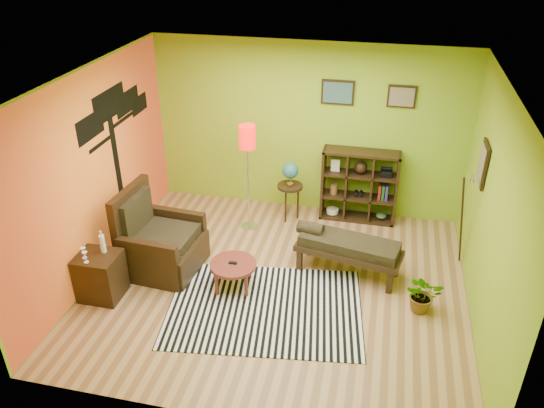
% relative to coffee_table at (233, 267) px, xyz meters
% --- Properties ---
extents(ground, '(5.00, 5.00, 0.00)m').
position_rel_coffee_table_xyz_m(ground, '(0.57, 0.17, -0.33)').
color(ground, tan).
rests_on(ground, ground).
extents(room_shell, '(5.04, 4.54, 2.82)m').
position_rel_coffee_table_xyz_m(room_shell, '(0.48, 0.18, 1.47)').
color(room_shell, '#89AF1F').
rests_on(room_shell, ground).
extents(zebra_rug, '(2.67, 2.05, 0.01)m').
position_rel_coffee_table_xyz_m(zebra_rug, '(0.51, -0.34, -0.32)').
color(zebra_rug, white).
rests_on(zebra_rug, ground).
extents(coffee_table, '(0.62, 0.62, 0.40)m').
position_rel_coffee_table_xyz_m(coffee_table, '(0.00, 0.00, 0.00)').
color(coffee_table, maroon).
rests_on(coffee_table, ground).
extents(armchair, '(1.06, 1.06, 1.20)m').
position_rel_coffee_table_xyz_m(armchair, '(-1.15, 0.23, 0.03)').
color(armchair, black).
rests_on(armchair, ground).
extents(side_cabinet, '(0.53, 0.48, 0.94)m').
position_rel_coffee_table_xyz_m(side_cabinet, '(-1.63, -0.55, -0.01)').
color(side_cabinet, black).
rests_on(side_cabinet, ground).
extents(floor_lamp, '(0.26, 0.26, 1.73)m').
position_rel_coffee_table_xyz_m(floor_lamp, '(-0.19, 1.54, 1.07)').
color(floor_lamp, silver).
rests_on(floor_lamp, ground).
extents(globe_table, '(0.41, 0.41, 1.00)m').
position_rel_coffee_table_xyz_m(globe_table, '(0.39, 1.96, 0.43)').
color(globe_table, black).
rests_on(globe_table, ground).
extents(cube_shelf, '(1.20, 0.35, 1.20)m').
position_rel_coffee_table_xyz_m(cube_shelf, '(1.48, 2.20, 0.27)').
color(cube_shelf, black).
rests_on(cube_shelf, ground).
extents(bench, '(1.52, 0.79, 0.67)m').
position_rel_coffee_table_xyz_m(bench, '(1.42, 0.67, 0.10)').
color(bench, black).
rests_on(bench, ground).
extents(potted_plant, '(0.52, 0.57, 0.39)m').
position_rel_coffee_table_xyz_m(potted_plant, '(2.46, 0.06, -0.13)').
color(potted_plant, '#26661E').
rests_on(potted_plant, ground).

